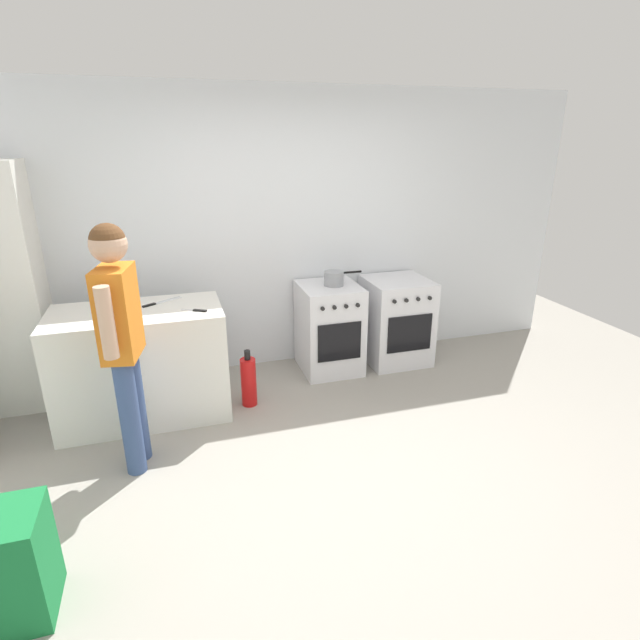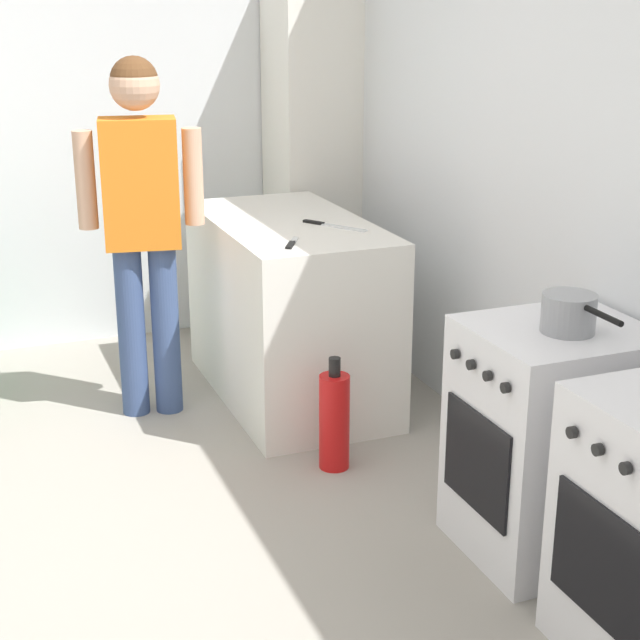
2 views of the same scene
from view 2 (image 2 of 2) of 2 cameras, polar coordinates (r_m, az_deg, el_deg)
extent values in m
plane|color=gray|center=(3.58, -12.89, -14.76)|extent=(8.00, 8.00, 0.00)
cube|color=silver|center=(3.83, 15.97, 8.20)|extent=(6.00, 0.10, 2.60)
cube|color=silver|center=(5.68, -14.05, 11.52)|extent=(0.10, 3.10, 2.60)
cube|color=silver|center=(4.85, -1.77, 0.61)|extent=(1.30, 0.70, 0.90)
cube|color=silver|center=(3.60, 13.34, -6.85)|extent=(0.55, 0.60, 0.85)
cube|color=black|center=(3.46, 9.08, -8.13)|extent=(0.41, 0.01, 0.36)
cylinder|color=black|center=(3.48, 11.08, -0.13)|extent=(0.18, 0.18, 0.01)
cylinder|color=black|center=(3.29, 13.36, -1.42)|extent=(0.18, 0.18, 0.01)
cylinder|color=black|center=(3.61, 14.30, 0.31)|extent=(0.18, 0.18, 0.01)
cylinder|color=black|center=(3.42, 16.67, -0.89)|extent=(0.18, 0.18, 0.01)
cylinder|color=black|center=(3.45, 7.86, -1.98)|extent=(0.04, 0.02, 0.04)
cylinder|color=black|center=(3.36, 8.77, -2.58)|extent=(0.04, 0.02, 0.04)
cylinder|color=black|center=(3.28, 9.72, -3.22)|extent=(0.04, 0.02, 0.04)
cylinder|color=black|center=(3.19, 10.73, -3.89)|extent=(0.04, 0.02, 0.04)
cube|color=black|center=(2.96, 16.13, -13.64)|extent=(0.45, 0.01, 0.36)
cylinder|color=black|center=(2.92, 14.45, -6.35)|extent=(0.04, 0.02, 0.04)
cylinder|color=black|center=(2.83, 15.86, -7.27)|extent=(0.04, 0.02, 0.04)
cylinder|color=black|center=(2.75, 17.37, -8.24)|extent=(0.04, 0.02, 0.04)
cylinder|color=gray|center=(3.39, 14.26, 0.39)|extent=(0.18, 0.18, 0.13)
cylinder|color=black|center=(3.24, 16.17, 0.23)|extent=(0.18, 0.02, 0.02)
cube|color=silver|center=(4.33, -1.50, 4.68)|extent=(0.10, 0.07, 0.01)
cube|color=black|center=(4.23, -1.73, 4.39)|extent=(0.11, 0.08, 0.01)
cube|color=silver|center=(4.56, 1.41, 5.39)|extent=(0.22, 0.16, 0.01)
cube|color=black|center=(4.66, -0.38, 5.71)|extent=(0.11, 0.08, 0.01)
cylinder|color=#384C7A|center=(4.72, -10.90, -0.67)|extent=(0.13, 0.13, 0.83)
cylinder|color=#384C7A|center=(4.72, -8.96, -0.56)|extent=(0.13, 0.13, 0.83)
cube|color=orange|center=(4.54, -10.42, 7.82)|extent=(0.26, 0.37, 0.59)
cylinder|color=tan|center=(4.55, -13.49, 7.92)|extent=(0.09, 0.09, 0.44)
cylinder|color=tan|center=(4.55, -7.39, 8.27)|extent=(0.09, 0.09, 0.44)
sphere|color=tan|center=(4.49, -10.75, 13.28)|extent=(0.22, 0.22, 0.22)
sphere|color=brown|center=(4.48, -10.77, 13.54)|extent=(0.21, 0.21, 0.21)
cylinder|color=red|center=(4.17, 0.84, -5.95)|extent=(0.13, 0.13, 0.42)
cylinder|color=black|center=(4.08, 0.86, -2.75)|extent=(0.05, 0.05, 0.08)
cube|color=silver|center=(5.75, -0.51, 9.11)|extent=(0.48, 0.44, 2.00)
camera|label=1|loc=(4.67, -53.59, 13.96)|focal=28.00mm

